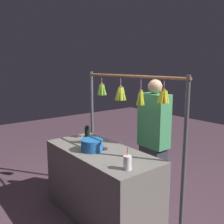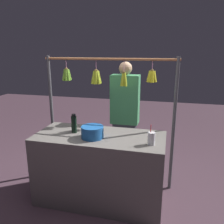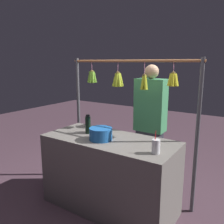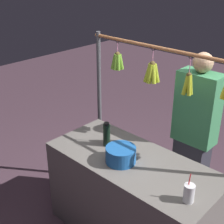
{
  "view_description": "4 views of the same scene",
  "coord_description": "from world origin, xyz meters",
  "px_view_note": "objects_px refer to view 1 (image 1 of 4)",
  "views": [
    {
      "loc": [
        -2.36,
        1.7,
        1.88
      ],
      "look_at": [
        -0.22,
        0.0,
        1.37
      ],
      "focal_mm": 40.5,
      "sensor_mm": 36.0,
      "label": 1
    },
    {
      "loc": [
        -0.77,
        2.49,
        1.87
      ],
      "look_at": [
        -0.16,
        0.0,
        1.17
      ],
      "focal_mm": 37.14,
      "sensor_mm": 36.0,
      "label": 2
    },
    {
      "loc": [
        -1.46,
        2.15,
        1.73
      ],
      "look_at": [
        -0.04,
        0.0,
        1.19
      ],
      "focal_mm": 37.95,
      "sensor_mm": 36.0,
      "label": 3
    },
    {
      "loc": [
        -1.45,
        1.8,
        2.42
      ],
      "look_at": [
        0.24,
        0.0,
        1.25
      ],
      "focal_mm": 51.03,
      "sensor_mm": 36.0,
      "label": 4
    }
  ],
  "objects_px": {
    "blue_bucket": "(92,145)",
    "vendor_person": "(153,144)",
    "drink_cup": "(127,163)",
    "water_bottle": "(87,135)"
  },
  "relations": [
    {
      "from": "blue_bucket",
      "to": "vendor_person",
      "type": "distance_m",
      "value": 0.87
    },
    {
      "from": "blue_bucket",
      "to": "drink_cup",
      "type": "bearing_deg",
      "value": 176.7
    },
    {
      "from": "blue_bucket",
      "to": "vendor_person",
      "type": "xyz_separation_m",
      "value": [
        -0.22,
        -0.84,
        -0.1
      ]
    },
    {
      "from": "blue_bucket",
      "to": "vendor_person",
      "type": "bearing_deg",
      "value": -104.86
    },
    {
      "from": "water_bottle",
      "to": "drink_cup",
      "type": "bearing_deg",
      "value": 171.0
    },
    {
      "from": "water_bottle",
      "to": "drink_cup",
      "type": "height_order",
      "value": "water_bottle"
    },
    {
      "from": "drink_cup",
      "to": "vendor_person",
      "type": "distance_m",
      "value": 0.99
    },
    {
      "from": "water_bottle",
      "to": "blue_bucket",
      "type": "height_order",
      "value": "water_bottle"
    },
    {
      "from": "blue_bucket",
      "to": "drink_cup",
      "type": "distance_m",
      "value": 0.68
    },
    {
      "from": "vendor_person",
      "to": "water_bottle",
      "type": "bearing_deg",
      "value": 55.56
    }
  ]
}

